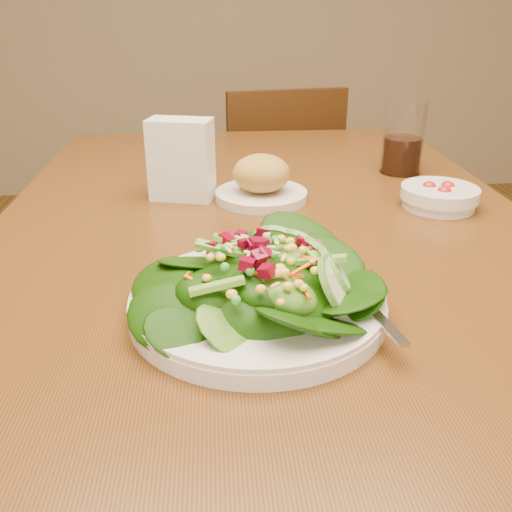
% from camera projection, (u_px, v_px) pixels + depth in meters
% --- Properties ---
extents(dining_table, '(0.90, 1.40, 0.75)m').
position_uv_depth(dining_table, '(268.00, 280.00, 0.97)').
color(dining_table, brown).
rests_on(dining_table, ground_plane).
extents(chair_far, '(0.45, 0.45, 0.84)m').
position_uv_depth(chair_far, '(275.00, 204.00, 1.93)').
color(chair_far, '#342009').
rests_on(chair_far, ground_plane).
extents(salad_plate, '(0.30, 0.30, 0.09)m').
position_uv_depth(salad_plate, '(266.00, 288.00, 0.66)').
color(salad_plate, silver).
rests_on(salad_plate, dining_table).
extents(bread_plate, '(0.17, 0.17, 0.08)m').
position_uv_depth(bread_plate, '(261.00, 182.00, 1.02)').
color(bread_plate, silver).
rests_on(bread_plate, dining_table).
extents(tomato_bowl, '(0.13, 0.13, 0.04)m').
position_uv_depth(tomato_bowl, '(439.00, 196.00, 0.99)').
color(tomato_bowl, silver).
rests_on(tomato_bowl, dining_table).
extents(drinking_glass, '(0.08, 0.08, 0.15)m').
position_uv_depth(drinking_glass, '(403.00, 143.00, 1.17)').
color(drinking_glass, silver).
rests_on(drinking_glass, dining_table).
extents(napkin_holder, '(0.12, 0.09, 0.14)m').
position_uv_depth(napkin_holder, '(181.00, 157.00, 1.02)').
color(napkin_holder, white).
rests_on(napkin_holder, dining_table).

